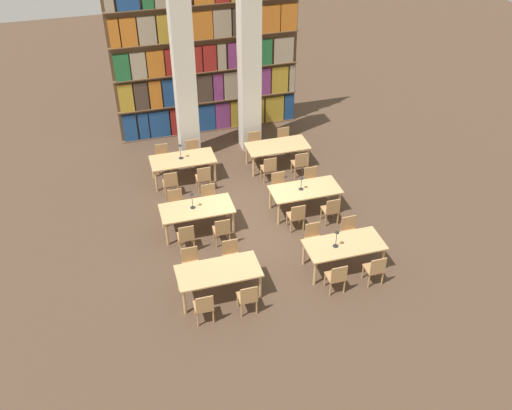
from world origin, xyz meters
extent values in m
plane|color=#4C3828|center=(0.00, 0.00, 0.00)|extent=(40.00, 40.00, 0.00)
cube|color=brown|center=(0.00, 5.55, 2.75)|extent=(6.25, 0.06, 5.50)
cube|color=brown|center=(0.00, 5.55, 0.01)|extent=(6.25, 0.35, 0.03)
cube|color=navy|center=(-2.80, 5.51, 0.51)|extent=(0.45, 0.20, 0.95)
cube|color=navy|center=(-2.34, 5.51, 0.51)|extent=(0.34, 0.20, 0.95)
cube|color=navy|center=(-1.79, 5.51, 0.51)|extent=(0.68, 0.20, 0.95)
cube|color=maroon|center=(-1.17, 5.51, 0.51)|extent=(0.46, 0.20, 0.95)
cube|color=#B7932D|center=(-0.72, 5.51, 0.51)|extent=(0.38, 0.20, 0.95)
cube|color=navy|center=(-0.16, 5.51, 0.51)|extent=(0.65, 0.20, 0.95)
cube|color=#84387A|center=(0.44, 5.51, 0.51)|extent=(0.51, 0.20, 0.95)
cube|color=#B7932D|center=(0.89, 5.51, 0.51)|extent=(0.33, 0.20, 0.95)
cube|color=#B7932D|center=(1.30, 5.51, 0.51)|extent=(0.34, 0.20, 0.95)
cube|color=#B7932D|center=(1.72, 5.51, 0.51)|extent=(0.46, 0.20, 0.95)
cube|color=#B7932D|center=(2.36, 5.51, 0.51)|extent=(0.68, 0.20, 0.95)
cube|color=navy|center=(2.91, 5.51, 0.51)|extent=(0.34, 0.20, 0.95)
cube|color=brown|center=(0.00, 5.55, 1.11)|extent=(6.25, 0.35, 0.03)
cube|color=#B7932D|center=(-2.79, 5.51, 1.61)|extent=(0.47, 0.20, 0.96)
cube|color=#47382D|center=(-2.29, 5.51, 1.61)|extent=(0.44, 0.20, 0.96)
cube|color=orange|center=(-1.82, 5.51, 1.61)|extent=(0.40, 0.20, 0.96)
cube|color=navy|center=(-1.37, 5.51, 1.61)|extent=(0.41, 0.20, 0.96)
cube|color=tan|center=(-0.77, 5.51, 1.61)|extent=(0.65, 0.20, 0.96)
cube|color=#47382D|center=(-0.15, 5.51, 1.61)|extent=(0.52, 0.20, 0.96)
cube|color=#84387A|center=(0.32, 5.51, 1.61)|extent=(0.33, 0.20, 0.96)
cube|color=tan|center=(0.81, 5.51, 1.61)|extent=(0.58, 0.20, 0.96)
cube|color=#84387A|center=(1.29, 5.51, 1.61)|extent=(0.31, 0.20, 0.96)
cube|color=#84387A|center=(1.85, 5.51, 1.61)|extent=(0.67, 0.20, 0.96)
cube|color=#B7932D|center=(2.53, 5.51, 1.61)|extent=(0.59, 0.20, 0.96)
cube|color=tan|center=(2.98, 5.51, 1.61)|extent=(0.19, 0.20, 0.96)
cube|color=brown|center=(0.00, 5.55, 2.22)|extent=(6.25, 0.35, 0.03)
cube|color=#236B38|center=(-2.78, 5.51, 2.67)|extent=(0.49, 0.20, 0.87)
cube|color=tan|center=(-2.26, 5.51, 2.67)|extent=(0.48, 0.20, 0.87)
cube|color=orange|center=(-1.71, 5.51, 2.67)|extent=(0.54, 0.20, 0.87)
cube|color=maroon|center=(-1.14, 5.51, 2.67)|extent=(0.50, 0.20, 0.87)
cube|color=maroon|center=(-0.66, 5.51, 2.67)|extent=(0.32, 0.20, 0.87)
cube|color=maroon|center=(-0.33, 5.51, 2.67)|extent=(0.28, 0.20, 0.87)
cube|color=maroon|center=(0.07, 5.51, 2.67)|extent=(0.44, 0.20, 0.87)
cube|color=tan|center=(0.48, 5.51, 2.67)|extent=(0.29, 0.20, 0.87)
cube|color=#84387A|center=(0.87, 5.51, 2.67)|extent=(0.34, 0.20, 0.87)
cube|color=orange|center=(1.25, 5.51, 2.67)|extent=(0.27, 0.20, 0.87)
cube|color=maroon|center=(1.62, 5.51, 2.67)|extent=(0.40, 0.20, 0.87)
cube|color=#236B38|center=(2.03, 5.51, 2.67)|extent=(0.37, 0.20, 0.87)
cube|color=tan|center=(2.64, 5.51, 2.67)|extent=(0.69, 0.20, 0.87)
cube|color=brown|center=(0.00, 5.55, 3.32)|extent=(6.25, 0.35, 0.03)
cube|color=orange|center=(-2.87, 5.51, 3.77)|extent=(0.31, 0.20, 0.88)
cube|color=orange|center=(-2.43, 5.51, 3.77)|extent=(0.49, 0.20, 0.88)
cube|color=tan|center=(-1.86, 5.51, 3.77)|extent=(0.55, 0.20, 0.88)
cube|color=#B7932D|center=(-1.28, 5.51, 3.77)|extent=(0.52, 0.20, 0.88)
cube|color=navy|center=(-0.72, 5.51, 3.77)|extent=(0.50, 0.20, 0.88)
cube|color=orange|center=(-0.10, 5.51, 3.77)|extent=(0.64, 0.20, 0.88)
cube|color=tan|center=(0.54, 5.51, 3.77)|extent=(0.59, 0.20, 0.88)
cube|color=#47382D|center=(1.12, 5.51, 3.77)|extent=(0.48, 0.20, 0.88)
cube|color=orange|center=(1.61, 5.51, 3.77)|extent=(0.36, 0.20, 0.88)
cube|color=orange|center=(2.15, 5.51, 3.77)|extent=(0.65, 0.20, 0.88)
cube|color=orange|center=(2.79, 5.51, 3.77)|extent=(0.56, 0.20, 0.88)
cube|color=brown|center=(0.00, 5.55, 4.42)|extent=(6.25, 0.35, 0.03)
cube|color=silver|center=(-1.03, 4.04, 3.00)|extent=(0.63, 0.63, 6.00)
cube|color=silver|center=(1.03, 4.04, 3.00)|extent=(0.63, 0.63, 6.00)
cube|color=tan|center=(-1.60, -2.60, 0.73)|extent=(1.96, 0.93, 0.04)
cylinder|color=tan|center=(-2.50, -2.98, 0.36)|extent=(0.07, 0.07, 0.71)
cylinder|color=tan|center=(-0.70, -2.98, 0.36)|extent=(0.07, 0.07, 0.71)
cylinder|color=tan|center=(-2.50, -2.21, 0.36)|extent=(0.07, 0.07, 0.71)
cylinder|color=tan|center=(-0.70, -2.21, 0.36)|extent=(0.07, 0.07, 0.71)
cylinder|color=tan|center=(-2.29, -3.11, 0.20)|extent=(0.04, 0.04, 0.40)
cylinder|color=tan|center=(-1.93, -3.11, 0.20)|extent=(0.04, 0.04, 0.40)
cylinder|color=tan|center=(-2.29, -3.45, 0.20)|extent=(0.04, 0.04, 0.40)
cylinder|color=tan|center=(-1.93, -3.45, 0.20)|extent=(0.04, 0.04, 0.40)
cube|color=tan|center=(-2.11, -3.28, 0.42)|extent=(0.42, 0.40, 0.04)
cube|color=tan|center=(-2.11, -3.47, 0.65)|extent=(0.40, 0.03, 0.42)
cylinder|color=tan|center=(-1.93, -2.08, 0.20)|extent=(0.04, 0.04, 0.40)
cylinder|color=tan|center=(-2.29, -2.08, 0.20)|extent=(0.04, 0.04, 0.40)
cylinder|color=tan|center=(-1.93, -1.74, 0.20)|extent=(0.04, 0.04, 0.40)
cylinder|color=tan|center=(-2.29, -1.74, 0.20)|extent=(0.04, 0.04, 0.40)
cube|color=tan|center=(-2.11, -1.91, 0.42)|extent=(0.42, 0.40, 0.04)
cube|color=tan|center=(-2.11, -1.73, 0.65)|extent=(0.40, 0.03, 0.42)
cylinder|color=tan|center=(-1.28, -3.11, 0.20)|extent=(0.04, 0.04, 0.40)
cylinder|color=tan|center=(-0.92, -3.11, 0.20)|extent=(0.04, 0.04, 0.40)
cylinder|color=tan|center=(-1.28, -3.45, 0.20)|extent=(0.04, 0.04, 0.40)
cylinder|color=tan|center=(-0.92, -3.45, 0.20)|extent=(0.04, 0.04, 0.40)
cube|color=tan|center=(-1.10, -3.28, 0.42)|extent=(0.42, 0.40, 0.04)
cube|color=tan|center=(-1.10, -3.47, 0.65)|extent=(0.40, 0.03, 0.42)
cylinder|color=tan|center=(-0.92, -2.08, 0.20)|extent=(0.04, 0.04, 0.40)
cylinder|color=tan|center=(-1.28, -2.08, 0.20)|extent=(0.04, 0.04, 0.40)
cylinder|color=tan|center=(-0.92, -1.74, 0.20)|extent=(0.04, 0.04, 0.40)
cylinder|color=tan|center=(-1.28, -1.74, 0.20)|extent=(0.04, 0.04, 0.40)
cube|color=tan|center=(-1.10, -1.91, 0.42)|extent=(0.42, 0.40, 0.04)
cube|color=tan|center=(-1.10, -1.73, 0.65)|extent=(0.40, 0.03, 0.42)
cube|color=tan|center=(1.60, -2.53, 0.73)|extent=(1.96, 0.93, 0.04)
cylinder|color=tan|center=(0.70, -2.92, 0.36)|extent=(0.07, 0.07, 0.71)
cylinder|color=tan|center=(2.50, -2.92, 0.36)|extent=(0.07, 0.07, 0.71)
cylinder|color=tan|center=(0.70, -2.15, 0.36)|extent=(0.07, 0.07, 0.71)
cylinder|color=tan|center=(2.50, -2.15, 0.36)|extent=(0.07, 0.07, 0.71)
cylinder|color=tan|center=(0.92, -3.05, 0.20)|extent=(0.04, 0.04, 0.40)
cylinder|color=tan|center=(1.28, -3.05, 0.20)|extent=(0.04, 0.04, 0.40)
cylinder|color=tan|center=(0.92, -3.39, 0.20)|extent=(0.04, 0.04, 0.40)
cylinder|color=tan|center=(1.28, -3.39, 0.20)|extent=(0.04, 0.04, 0.40)
cube|color=tan|center=(1.10, -3.22, 0.42)|extent=(0.42, 0.40, 0.04)
cube|color=tan|center=(1.10, -3.40, 0.65)|extent=(0.40, 0.03, 0.42)
cylinder|color=tan|center=(1.28, -2.02, 0.20)|extent=(0.04, 0.04, 0.40)
cylinder|color=tan|center=(0.92, -2.02, 0.20)|extent=(0.04, 0.04, 0.40)
cylinder|color=tan|center=(1.28, -1.68, 0.20)|extent=(0.04, 0.04, 0.40)
cylinder|color=tan|center=(0.92, -1.68, 0.20)|extent=(0.04, 0.04, 0.40)
cube|color=tan|center=(1.10, -1.85, 0.42)|extent=(0.42, 0.40, 0.04)
cube|color=tan|center=(1.10, -1.66, 0.65)|extent=(0.40, 0.03, 0.42)
cylinder|color=tan|center=(1.92, -3.05, 0.20)|extent=(0.04, 0.04, 0.40)
cylinder|color=tan|center=(2.28, -3.05, 0.20)|extent=(0.04, 0.04, 0.40)
cylinder|color=tan|center=(1.92, -3.39, 0.20)|extent=(0.04, 0.04, 0.40)
cylinder|color=tan|center=(2.28, -3.39, 0.20)|extent=(0.04, 0.04, 0.40)
cube|color=tan|center=(2.10, -3.22, 0.42)|extent=(0.42, 0.40, 0.04)
cube|color=tan|center=(2.10, -3.40, 0.65)|extent=(0.40, 0.03, 0.42)
cylinder|color=tan|center=(2.28, -2.02, 0.20)|extent=(0.04, 0.04, 0.40)
cylinder|color=tan|center=(1.92, -2.02, 0.20)|extent=(0.04, 0.04, 0.40)
cylinder|color=tan|center=(2.28, -1.68, 0.20)|extent=(0.04, 0.04, 0.40)
cylinder|color=tan|center=(1.92, -1.68, 0.20)|extent=(0.04, 0.04, 0.40)
cube|color=tan|center=(2.10, -1.85, 0.42)|extent=(0.42, 0.40, 0.04)
cube|color=tan|center=(2.10, -1.66, 0.65)|extent=(0.40, 0.03, 0.42)
cylinder|color=#232328|center=(1.36, -2.55, 0.76)|extent=(0.14, 0.14, 0.01)
cylinder|color=#232328|center=(1.36, -2.55, 0.97)|extent=(0.02, 0.02, 0.40)
cone|color=#232328|center=(1.36, -2.55, 1.21)|extent=(0.11, 0.11, 0.07)
cube|color=tan|center=(-1.59, -0.04, 0.73)|extent=(1.96, 0.93, 0.04)
cylinder|color=tan|center=(-2.49, -0.42, 0.36)|extent=(0.07, 0.07, 0.71)
cylinder|color=tan|center=(-0.69, -0.42, 0.36)|extent=(0.07, 0.07, 0.71)
cylinder|color=tan|center=(-2.49, 0.35, 0.36)|extent=(0.07, 0.07, 0.71)
cylinder|color=tan|center=(-0.69, 0.35, 0.36)|extent=(0.07, 0.07, 0.71)
cylinder|color=tan|center=(-2.22, -0.55, 0.20)|extent=(0.04, 0.04, 0.40)
cylinder|color=tan|center=(-1.86, -0.55, 0.20)|extent=(0.04, 0.04, 0.40)
cylinder|color=tan|center=(-2.22, -0.89, 0.20)|extent=(0.04, 0.04, 0.40)
cylinder|color=tan|center=(-1.86, -0.89, 0.20)|extent=(0.04, 0.04, 0.40)
cube|color=tan|center=(-2.04, -0.72, 0.42)|extent=(0.42, 0.40, 0.04)
cube|color=tan|center=(-2.04, -0.91, 0.65)|extent=(0.40, 0.03, 0.42)
cylinder|color=tan|center=(-1.86, 0.48, 0.20)|extent=(0.04, 0.04, 0.40)
cylinder|color=tan|center=(-2.22, 0.48, 0.20)|extent=(0.04, 0.04, 0.40)
cylinder|color=tan|center=(-1.86, 0.82, 0.20)|extent=(0.04, 0.04, 0.40)
cylinder|color=tan|center=(-2.22, 0.82, 0.20)|extent=(0.04, 0.04, 0.40)
cube|color=tan|center=(-2.04, 0.65, 0.42)|extent=(0.42, 0.40, 0.04)
cube|color=tan|center=(-2.04, 0.84, 0.65)|extent=(0.40, 0.03, 0.42)
cylinder|color=tan|center=(-1.27, -0.55, 0.20)|extent=(0.04, 0.04, 0.40)
cylinder|color=tan|center=(-0.91, -0.55, 0.20)|extent=(0.04, 0.04, 0.40)
cylinder|color=tan|center=(-1.27, -0.89, 0.20)|extent=(0.04, 0.04, 0.40)
cylinder|color=tan|center=(-0.91, -0.89, 0.20)|extent=(0.04, 0.04, 0.40)
cube|color=tan|center=(-1.09, -0.72, 0.42)|extent=(0.42, 0.40, 0.04)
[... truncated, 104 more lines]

